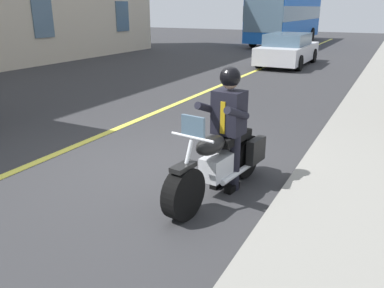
{
  "coord_description": "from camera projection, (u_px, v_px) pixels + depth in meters",
  "views": [
    {
      "loc": [
        4.87,
        3.12,
        2.46
      ],
      "look_at": [
        0.59,
        0.87,
        0.75
      ],
      "focal_mm": 36.16,
      "sensor_mm": 36.0,
      "label": 1
    }
  ],
  "objects": [
    {
      "name": "ground_plane",
      "position": [
        161.0,
        169.0,
        6.26
      ],
      "size": [
        80.0,
        80.0,
        0.0
      ],
      "primitive_type": "plane",
      "color": "#333335"
    },
    {
      "name": "lane_center_stripe",
      "position": [
        69.0,
        149.0,
        7.13
      ],
      "size": [
        60.0,
        0.16,
        0.01
      ],
      "primitive_type": "cube",
      "color": "#E5DB4C",
      "rests_on": "ground_plane"
    },
    {
      "name": "motorcycle_main",
      "position": [
        220.0,
        163.0,
        5.3
      ],
      "size": [
        2.22,
        0.78,
        1.26
      ],
      "color": "black",
      "rests_on": "ground_plane"
    },
    {
      "name": "rider_main",
      "position": [
        228.0,
        119.0,
        5.26
      ],
      "size": [
        0.67,
        0.61,
        1.74
      ],
      "color": "black",
      "rests_on": "ground_plane"
    },
    {
      "name": "bus_far",
      "position": [
        287.0,
        16.0,
        27.51
      ],
      "size": [
        11.05,
        2.7,
        3.3
      ],
      "color": "blue",
      "rests_on": "ground_plane"
    },
    {
      "name": "car_silver",
      "position": [
        288.0,
        50.0,
        17.23
      ],
      "size": [
        4.6,
        1.92,
        1.4
      ],
      "color": "silver",
      "rests_on": "ground_plane"
    }
  ]
}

